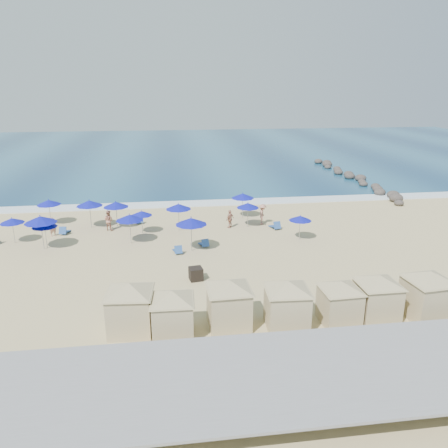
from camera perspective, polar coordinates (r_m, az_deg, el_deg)
The scene contains 35 objects.
ground at distance 31.56m, azimuth -6.00°, elevation -4.79°, with size 160.00×160.00×0.00m, color tan.
ocean at distance 85.03m, azimuth -7.33°, elevation 9.46°, with size 160.00×80.00×0.06m, color navy.
surf_line at distance 46.26m, azimuth -6.68°, elevation 2.57°, with size 160.00×2.50×0.08m, color white.
seawall at distance 19.38m, azimuth -4.57°, elevation -18.28°, with size 160.00×6.10×1.22m.
rock_jetty at distance 60.57m, azimuth 16.53°, elevation 5.88°, with size 2.56×26.66×0.96m.
trash_bin at distance 28.35m, azimuth -3.69°, elevation -6.51°, with size 0.82×0.82×0.82m, color black.
cabana_0 at distance 22.70m, azimuth -12.18°, elevation -9.81°, with size 4.68×4.68×2.95m.
cabana_1 at distance 22.01m, azimuth -6.74°, elevation -10.81°, with size 4.34×4.34×2.72m.
cabana_2 at distance 22.70m, azimuth 0.65°, elevation -9.51°, with size 4.56×4.56×2.86m.
cabana_3 at distance 22.84m, azimuth 8.27°, elevation -9.55°, with size 4.54×4.54×2.85m.
cabana_4 at distance 23.86m, azimuth 14.92°, elevation -9.14°, with size 4.14×4.14×2.60m.
cabana_5 at distance 24.77m, azimuth 19.44°, elevation -8.29°, with size 4.43×4.43×2.78m.
cabana_6 at distance 25.91m, azimuth 25.14°, elevation -7.62°, with size 4.66×4.66×2.93m.
umbrella_0 at distance 38.13m, azimuth -25.96°, elevation 0.40°, with size 1.88×1.88×2.13m.
umbrella_1 at distance 35.56m, azimuth -22.87°, elevation 0.54°, with size 2.41×2.41×2.74m.
umbrella_2 at distance 41.84m, azimuth -21.93°, elevation 2.64°, with size 2.09×2.09×2.38m.
umbrella_3 at distance 35.87m, azimuth -22.42°, elevation -0.06°, with size 1.92×1.92×2.19m.
umbrella_4 at distance 38.98m, azimuth -13.95°, elevation 2.50°, with size 2.17×2.17×2.47m.
umbrella_5 at distance 37.16m, azimuth -10.73°, elevation 1.39°, with size 1.80×1.80×2.05m.
umbrella_6 at distance 34.91m, azimuth -12.24°, elevation 0.84°, with size 2.16×2.16×2.46m.
umbrella_7 at distance 37.35m, azimuth -5.97°, elevation 2.29°, with size 2.18×2.18×2.48m.
umbrella_8 at distance 32.53m, azimuth -4.31°, elevation 0.36°, with size 2.38×2.38×2.71m.
umbrella_9 at distance 40.99m, azimuth 2.46°, elevation 3.70°, with size 2.14×2.14×2.43m.
umbrella_10 at distance 38.29m, azimuth 3.14°, elevation 2.44°, with size 1.99×1.99×2.26m.
umbrella_11 at distance 35.53m, azimuth 9.93°, elevation 0.75°, with size 1.85×1.85×2.10m.
umbrella_12 at distance 39.67m, azimuth -17.18°, elevation 2.62°, with size 2.26×2.26×2.57m.
beach_chair_1 at distance 39.24m, azimuth -20.14°, elevation -0.86°, with size 0.77×1.41×0.74m.
beach_chair_2 at distance 40.48m, azimuth -11.02°, elevation 0.44°, with size 0.89×1.33×0.67m.
beach_chair_3 at distance 32.87m, azimuth -6.07°, elevation -3.40°, with size 0.75×1.35×0.70m.
beach_chair_4 at distance 34.07m, azimuth -2.61°, elevation -2.54°, with size 0.82×1.35×0.69m.
beach_chair_5 at distance 38.42m, azimuth 6.72°, elevation -0.24°, with size 0.86×1.47×0.76m.
beachgoer_0 at distance 38.86m, azimuth -21.47°, elevation -0.33°, with size 0.59×0.39×1.62m, color tan.
beachgoer_1 at distance 38.93m, azimuth -14.84°, elevation 0.46°, with size 0.85×0.67×1.76m, color tan.
beachgoer_2 at distance 38.31m, azimuth 0.78°, elevation 0.68°, with size 0.94×0.39×1.61m, color tan.
beachgoer_3 at distance 39.33m, azimuth 5.06°, elevation 1.27°, with size 1.21×0.70×1.87m, color tan.
Camera 1 is at (-0.65, -29.18, 12.02)m, focal length 35.00 mm.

